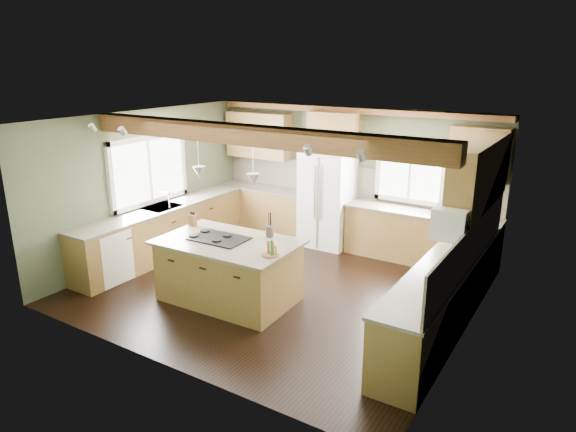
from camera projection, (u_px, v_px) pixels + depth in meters
The scene contains 37 objects.
floor at pixel (279, 287), 8.03m from camera, with size 5.60×5.60×0.00m, color black.
ceiling at pixel (279, 119), 7.27m from camera, with size 5.60×5.60×0.00m, color silver.
wall_back at pixel (351, 176), 9.68m from camera, with size 5.60×5.60×0.00m, color #49543B.
wall_left at pixel (147, 184), 9.07m from camera, with size 5.00×5.00×0.00m, color #49543B.
wall_right at pixel (472, 241), 6.23m from camera, with size 5.00×5.00×0.00m, color #49543B.
ceiling_beam at pixel (248, 135), 6.71m from camera, with size 5.55×0.26×0.26m, color #502F16.
soffit_trim at pixel (351, 110), 9.23m from camera, with size 5.55×0.20×0.10m, color #502F16.
backsplash_back at pixel (351, 181), 9.69m from camera, with size 5.58×0.03×0.58m, color brown.
backsplash_right at pixel (471, 247), 6.31m from camera, with size 0.03×3.70×0.58m, color brown.
base_cab_back_left at pixel (265, 210), 10.59m from camera, with size 2.02×0.60×0.88m, color brown.
counter_back_left at pixel (264, 188), 10.46m from camera, with size 2.06×0.64×0.04m, color #50483A.
base_cab_back_right at pixel (420, 238), 8.93m from camera, with size 2.62×0.60×0.88m, color brown.
counter_back_right at pixel (422, 213), 8.80m from camera, with size 2.66×0.64×0.04m, color #50483A.
base_cab_left at pixel (164, 232), 9.21m from camera, with size 0.60×3.70×0.88m, color brown.
counter_left at pixel (162, 208), 9.08m from camera, with size 0.64×3.74×0.04m, color #50483A.
base_cab_right at pixel (442, 298), 6.68m from camera, with size 0.60×3.70×0.88m, color brown.
counter_right at pixel (446, 265), 6.54m from camera, with size 0.64×3.74×0.04m, color #50483A.
upper_cab_back_left at pixel (259, 135), 10.36m from camera, with size 1.40×0.35×0.90m, color brown.
upper_cab_over_fridge at pixel (334, 131), 9.44m from camera, with size 0.96×0.35×0.70m, color brown.
upper_cab_right at pixel (480, 174), 6.86m from camera, with size 0.35×2.20×0.90m, color brown.
upper_cab_back_corner at pixel (479, 155), 8.18m from camera, with size 0.90×0.35×0.90m, color brown.
window_left at pixel (148, 170), 9.03m from camera, with size 0.04×1.60×1.05m, color white.
window_back at pixel (411, 170), 9.01m from camera, with size 1.10×0.04×1.00m, color white.
sink at pixel (162, 208), 9.08m from camera, with size 0.50×0.65×0.03m, color #262628.
faucet at pixel (169, 201), 8.94m from camera, with size 0.02×0.02×0.28m, color #B2B2B7.
dishwasher at pixel (105, 255), 8.16m from camera, with size 0.60×0.60×0.84m, color white.
oven at pixel (408, 343), 5.63m from camera, with size 0.60×0.72×0.84m, color white.
microwave at pixel (455, 220), 6.23m from camera, with size 0.40×0.70×0.38m, color white.
pendant_left at pixel (199, 172), 7.31m from camera, with size 0.18×0.18×0.16m, color #B2B2B7.
pendant_right at pixel (253, 179), 6.86m from camera, with size 0.18×0.18×0.16m, color #B2B2B7.
refrigerator at pixel (327, 199), 9.64m from camera, with size 0.90×0.74×1.80m, color white.
island at pixel (229, 272), 7.50m from camera, with size 1.87×1.14×0.88m, color olive.
island_top at pixel (228, 242), 7.37m from camera, with size 1.99×1.27×0.04m, color #50483A.
cooktop at pixel (219, 238), 7.44m from camera, with size 0.81×0.54×0.02m, color black.
knife_block at pixel (193, 220), 8.01m from camera, with size 0.11×0.08×0.18m, color brown.
utensil_crock at pixel (270, 231), 7.52m from camera, with size 0.12×0.12×0.17m, color #3F3932.
bottle_tray at pixel (270, 248), 6.79m from camera, with size 0.24×0.24×0.22m, color brown, non-canonical shape.
Camera 1 is at (4.01, -6.16, 3.42)m, focal length 32.00 mm.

